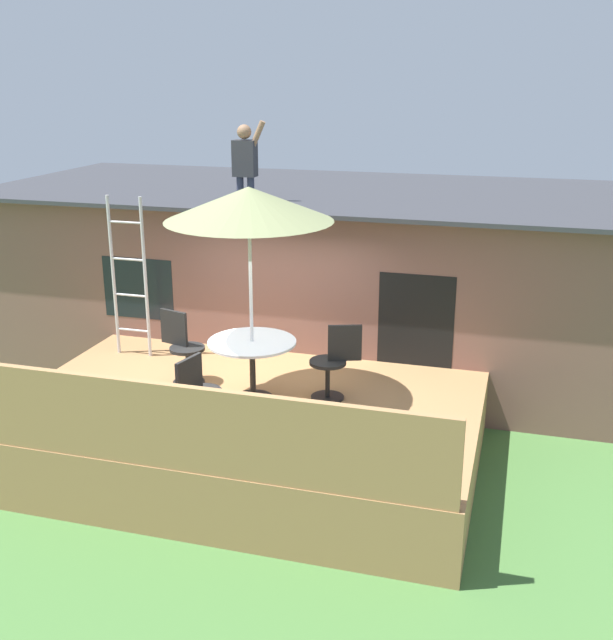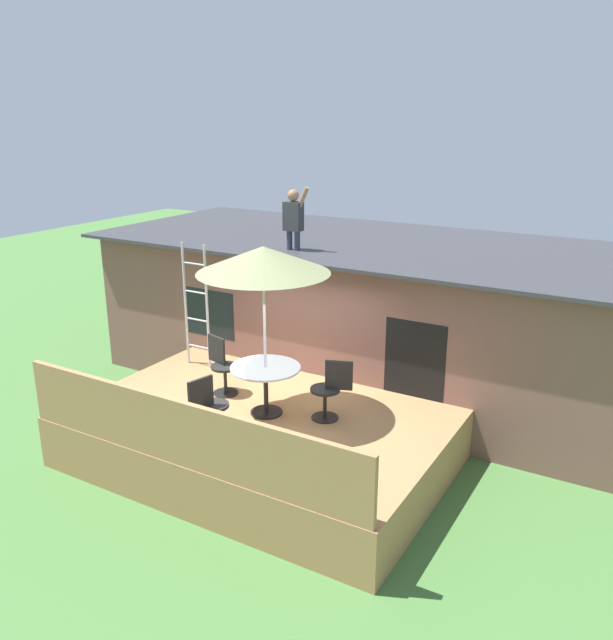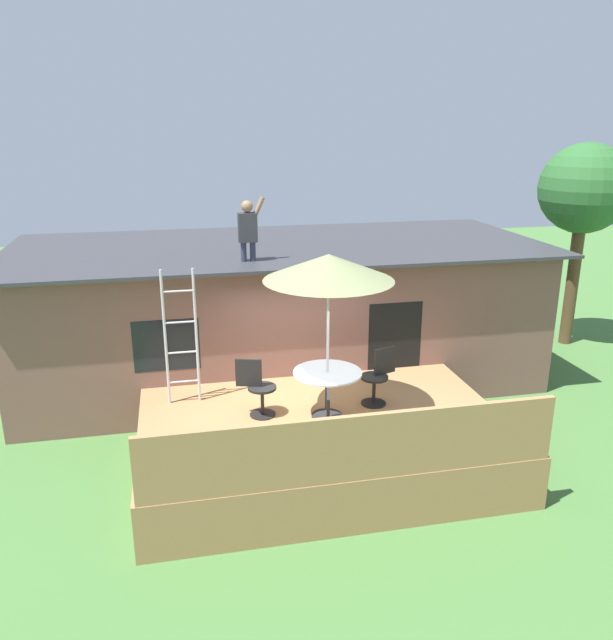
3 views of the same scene
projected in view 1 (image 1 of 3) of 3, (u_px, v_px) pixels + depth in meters
The scene contains 11 objects.
ground_plane at pixel (250, 456), 9.54m from camera, with size 40.00×40.00×0.00m, color #477538.
house at pixel (325, 276), 12.40m from camera, with size 10.50×4.50×2.80m.
deck at pixel (249, 426), 9.42m from camera, with size 5.50×3.85×0.80m, color #A87A4C.
deck_railing at pixel (180, 428), 7.44m from camera, with size 5.40×0.08×0.90m, color #A87A4C.
patio_table at pixel (252, 354), 9.02m from camera, with size 1.04×1.04×0.74m.
patio_umbrella at pixel (249, 204), 8.48m from camera, with size 1.90×1.90×2.54m.
step_ladder at pixel (129, 277), 10.35m from camera, with size 0.52×0.04×2.20m.
person_figure at pixel (245, 157), 10.67m from camera, with size 0.47×0.20×1.11m.
patio_chair_left at pixel (183, 348), 9.59m from camera, with size 0.61×0.44×0.92m.
patio_chair_right at pixel (334, 362), 9.11m from camera, with size 0.60×0.44×0.92m.
patio_chair_near at pixel (198, 395), 8.19m from camera, with size 0.44×0.61×0.92m.
Camera 1 is at (3.05, -8.03, 4.54)m, focal length 43.16 mm.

